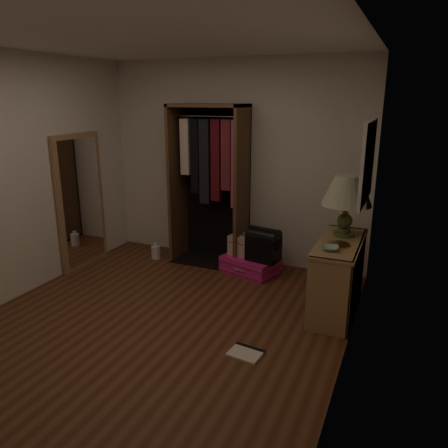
% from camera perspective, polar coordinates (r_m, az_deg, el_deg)
% --- Properties ---
extents(ground, '(4.00, 4.00, 0.00)m').
position_cam_1_polar(ground, '(4.41, -8.71, -12.84)').
color(ground, '#542C18').
rests_on(ground, ground).
extents(room_walls, '(3.52, 4.02, 2.60)m').
position_cam_1_polar(room_walls, '(3.91, -8.37, 6.79)').
color(room_walls, silver).
rests_on(room_walls, ground).
extents(console_bookshelf, '(0.42, 1.12, 0.75)m').
position_cam_1_polar(console_bookshelf, '(4.66, 14.67, -6.22)').
color(console_bookshelf, '#9D7A4C').
rests_on(console_bookshelf, ground).
extents(open_wardrobe, '(0.95, 0.50, 2.05)m').
position_cam_1_polar(open_wardrobe, '(5.60, -1.65, 6.71)').
color(open_wardrobe, brown).
rests_on(open_wardrobe, ground).
extents(floor_mirror, '(0.06, 0.80, 1.70)m').
position_cam_1_polar(floor_mirror, '(5.84, -18.19, 2.79)').
color(floor_mirror, '#9F764D').
rests_on(floor_mirror, ground).
extents(pink_suitcase, '(0.78, 0.66, 0.21)m').
position_cam_1_polar(pink_suitcase, '(5.52, 3.51, -5.30)').
color(pink_suitcase, '#E01B80').
rests_on(pink_suitcase, ground).
extents(train_case, '(0.41, 0.32, 0.27)m').
position_cam_1_polar(train_case, '(5.51, 2.73, -2.77)').
color(train_case, '#B6A98B').
rests_on(train_case, pink_suitcase).
extents(black_bag, '(0.42, 0.32, 0.42)m').
position_cam_1_polar(black_bag, '(5.31, 5.18, -2.58)').
color(black_bag, black).
rests_on(black_bag, pink_suitcase).
extents(table_lamp, '(0.52, 0.52, 0.63)m').
position_cam_1_polar(table_lamp, '(4.57, 15.79, 4.07)').
color(table_lamp, '#465027').
rests_on(table_lamp, console_bookshelf).
extents(brass_tray, '(0.30, 0.30, 0.01)m').
position_cam_1_polar(brass_tray, '(4.37, 14.72, -2.61)').
color(brass_tray, '#AF7B43').
rests_on(brass_tray, console_bookshelf).
extents(ceramic_bowl, '(0.18, 0.18, 0.04)m').
position_cam_1_polar(ceramic_bowl, '(4.21, 13.67, -3.09)').
color(ceramic_bowl, '#95B397').
rests_on(ceramic_bowl, console_bookshelf).
extents(white_jug, '(0.14, 0.14, 0.22)m').
position_cam_1_polar(white_jug, '(6.04, -8.90, -3.63)').
color(white_jug, silver).
rests_on(white_jug, ground).
extents(floor_book, '(0.30, 0.25, 0.03)m').
position_cam_1_polar(floor_book, '(3.93, 2.92, -16.43)').
color(floor_book, beige).
rests_on(floor_book, ground).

